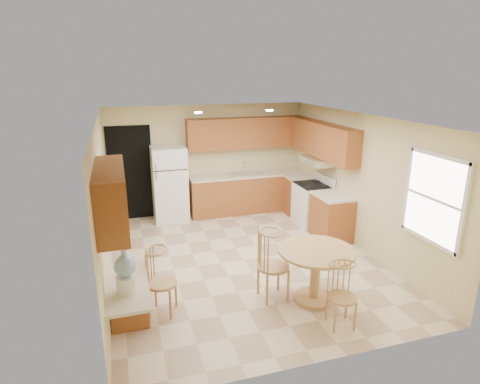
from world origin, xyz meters
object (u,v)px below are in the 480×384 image
object	(u,v)px
chair_table_b	(346,293)
refrigerator	(170,184)
chair_table_a	(276,261)
chair_desk	(162,278)
water_crock	(126,273)
dining_table	(316,267)
stove	(312,204)

from	to	relation	value
chair_table_b	refrigerator	bearing A→B (deg)	-63.53
chair_table_a	chair_desk	size ratio (longest dim) A/B	1.12
refrigerator	chair_table_a	distance (m)	3.93
chair_table_b	water_crock	xyz separation A→B (m)	(-2.65, 0.43, 0.48)
water_crock	dining_table	bearing A→B (deg)	6.67
refrigerator	water_crock	bearing A→B (deg)	-103.89
stove	chair_table_b	world-z (taller)	stove
chair_table_b	chair_desk	size ratio (longest dim) A/B	0.93
refrigerator	stove	size ratio (longest dim) A/B	1.52
chair_table_a	water_crock	world-z (taller)	water_crock
dining_table	chair_table_b	distance (m)	0.73
stove	chair_desk	xyz separation A→B (m)	(-3.47, -2.47, 0.10)
dining_table	chair_table_a	distance (m)	0.58
chair_table_a	chair_table_b	xyz separation A→B (m)	(0.60, -0.88, -0.11)
stove	chair_table_b	size ratio (longest dim) A/B	1.25
dining_table	water_crock	bearing A→B (deg)	-173.33
stove	water_crock	xyz separation A→B (m)	(-3.92, -3.03, 0.54)
chair_table_a	refrigerator	bearing A→B (deg)	-168.01
refrigerator	chair_desk	xyz separation A→B (m)	(-0.60, -3.69, -0.26)
refrigerator	water_crock	xyz separation A→B (m)	(-1.05, -4.25, 0.18)
chair_table_b	chair_desk	distance (m)	2.41
refrigerator	water_crock	world-z (taller)	refrigerator
refrigerator	chair_desk	size ratio (longest dim) A/B	1.77
chair_table_a	water_crock	size ratio (longest dim) A/B	1.98
chair_desk	chair_table_b	bearing A→B (deg)	88.38
dining_table	water_crock	xyz separation A→B (m)	(-2.60, -0.30, 0.48)
dining_table	chair_table_a	xyz separation A→B (m)	(-0.55, 0.15, 0.11)
dining_table	chair_table_b	xyz separation A→B (m)	(0.05, -0.73, 0.00)
chair_desk	water_crock	xyz separation A→B (m)	(-0.45, -0.56, 0.44)
dining_table	chair_table_b	bearing A→B (deg)	-86.10
stove	water_crock	bearing A→B (deg)	-142.36
chair_table_a	chair_desk	world-z (taller)	chair_table_a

